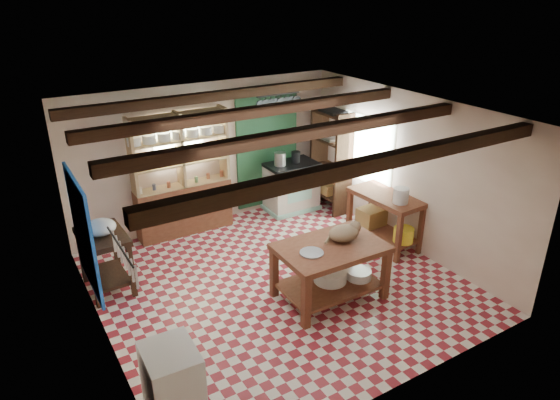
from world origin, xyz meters
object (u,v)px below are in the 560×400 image
work_table (330,271)px  cat (344,233)px  prep_table (106,262)px  white_cabinet (173,387)px  stove (291,186)px  right_counter (384,220)px

work_table → cat: 0.58m
prep_table → white_cabinet: size_ratio=0.99×
prep_table → white_cabinet: (-0.02, -2.84, 0.00)m
white_cabinet → cat: bearing=21.7°
work_table → prep_table: bearing=146.3°
work_table → white_cabinet: 2.85m
work_table → prep_table: (-2.65, 1.85, 0.03)m
work_table → cat: bearing=11.3°
prep_table → cat: size_ratio=1.96×
work_table → stove: bearing=69.1°
stove → cat: cat is taller
work_table → white_cabinet: (-2.67, -0.99, 0.04)m
prep_table → white_cabinet: bearing=-92.1°
white_cabinet → prep_table: bearing=91.8°
work_table → white_cabinet: bearing=-158.5°
work_table → right_counter: right_counter is taller
prep_table → cat: (2.90, -1.80, 0.49)m
work_table → stove: stove is taller
work_table → right_counter: size_ratio=1.15×
stove → prep_table: bearing=-164.5°
stove → right_counter: stove is taller
cat → work_table: bearing=-178.7°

